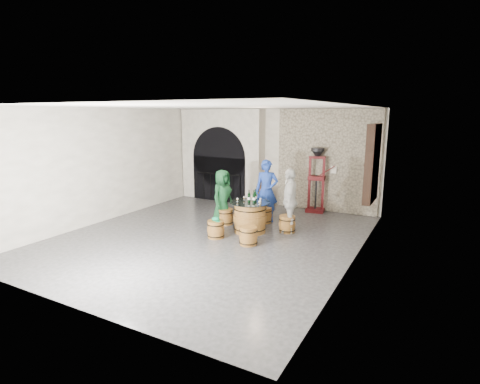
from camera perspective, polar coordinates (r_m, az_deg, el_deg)
The scene contains 31 objects.
ground at distance 9.52m, azimuth -4.53°, elevation -6.83°, with size 8.00×8.00×0.00m, color #29292B.
wall_back at distance 12.64m, azimuth 5.29°, elevation 5.26°, with size 8.00×8.00×0.00m, color silver.
wall_front at distance 6.25m, azimuth -25.14°, elevation -2.67°, with size 8.00×8.00×0.00m, color silver.
wall_left at distance 11.41m, azimuth -19.62°, elevation 3.91°, with size 8.00×8.00×0.00m, color silver.
wall_right at distance 7.82m, azimuth 17.36°, elevation 0.66°, with size 8.00×8.00×0.00m, color silver.
ceiling at distance 9.02m, azimuth -4.86°, elevation 12.81°, with size 8.00×8.00×0.00m, color beige.
stone_facing_panel at distance 11.99m, azimuth 13.12°, elevation 4.65°, with size 3.20×0.12×3.18m, color #9F957E.
arched_opening at distance 13.27m, azimuth -2.76°, elevation 5.54°, with size 3.10×0.60×3.19m.
shuttered_window at distance 10.14m, azimuth 19.45°, elevation 4.14°, with size 0.23×1.10×2.00m.
barrel_table at distance 9.76m, azimuth 1.52°, elevation -3.86°, with size 1.05×1.05×0.81m.
barrel_stool_left at distance 10.49m, azimuth -2.23°, elevation -3.77°, with size 0.44×0.44×0.44m.
barrel_stool_far at distance 10.66m, azimuth 3.73°, elevation -3.53°, with size 0.44×0.44×0.44m.
barrel_stool_right at distance 9.88m, azimuth 7.19°, elevation -4.86°, with size 0.44×0.44×0.44m.
barrel_stool_near_right at distance 8.88m, azimuth 1.28°, elevation -6.70°, with size 0.44×0.44×0.44m.
barrel_stool_near_left at distance 9.39m, azimuth -3.71°, elevation -5.68°, with size 0.44×0.44×0.44m.
green_cap at distance 9.32m, azimuth -3.71°, elevation -4.14°, with size 0.24×0.19×0.10m.
person_green at distance 10.45m, azimuth -2.69°, elevation -0.74°, with size 0.75×0.49×1.53m, color #113D1E.
person_blue at distance 10.64m, azimuth 4.08°, elevation 0.16°, with size 0.65×0.43×1.78m, color navy.
person_white at distance 9.73m, azimuth 7.61°, elevation -1.32°, with size 0.99×0.41×1.69m, color silver.
wine_bottle_left at distance 9.60m, azimuth 1.38°, elevation -0.80°, with size 0.08×0.08×0.32m.
wine_bottle_center at distance 9.57m, azimuth 2.14°, elevation -0.85°, with size 0.08×0.08×0.32m.
wine_bottle_right at distance 9.72m, azimuth 2.34°, elevation -0.66°, with size 0.08×0.08×0.32m.
tasting_glass_a at distance 9.67m, azimuth -0.40°, elevation -1.21°, with size 0.05×0.05×0.10m, color orange, non-canonical shape.
tasting_glass_b at distance 9.48m, azimuth 3.09°, elevation -1.50°, with size 0.05×0.05×0.10m, color orange, non-canonical shape.
tasting_glass_c at distance 9.96m, azimuth 1.84°, elevation -0.83°, with size 0.05×0.05×0.10m, color orange, non-canonical shape.
tasting_glass_d at distance 9.68m, azimuth 3.13°, elevation -1.22°, with size 0.05×0.05×0.10m, color orange, non-canonical shape.
tasting_glass_e at distance 9.39m, azimuth 2.96°, elevation -1.62°, with size 0.05×0.05×0.10m, color orange, non-canonical shape.
tasting_glass_f at distance 9.86m, azimuth 0.64°, elevation -0.95°, with size 0.05×0.05×0.10m, color orange, non-canonical shape.
side_barrel at distance 12.32m, azimuth 3.64°, elevation -0.78°, with size 0.53×0.53×0.71m.
corking_press at distance 11.84m, azimuth 11.60°, elevation 2.53°, with size 0.85×0.51×2.01m.
control_box at distance 11.89m, azimuth 14.13°, elevation 3.32°, with size 0.18×0.10×0.22m, color silver.
Camera 1 is at (4.94, -7.54, 3.05)m, focal length 28.00 mm.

